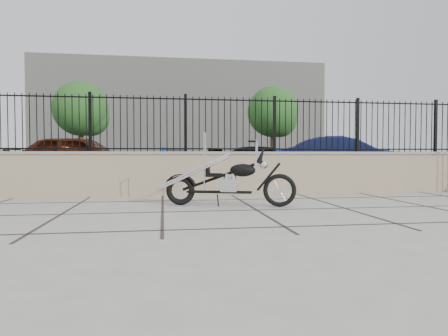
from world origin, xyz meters
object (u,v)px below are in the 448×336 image
chopper_motorcycle (227,169)px  car_black (268,163)px  car_red (81,159)px  car_blue (344,158)px

chopper_motorcycle → car_black: 7.27m
car_red → car_blue: (8.91, -0.05, -0.00)m
car_red → car_black: bearing=-79.3°
car_red → car_black: 6.26m
chopper_motorcycle → car_black: (2.56, 6.81, -0.07)m
chopper_motorcycle → car_black: size_ratio=0.54×
car_black → car_blue: size_ratio=0.88×
car_black → car_blue: (2.67, -0.38, 0.17)m
car_blue → chopper_motorcycle: bearing=160.7°
chopper_motorcycle → car_blue: bearing=68.0°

